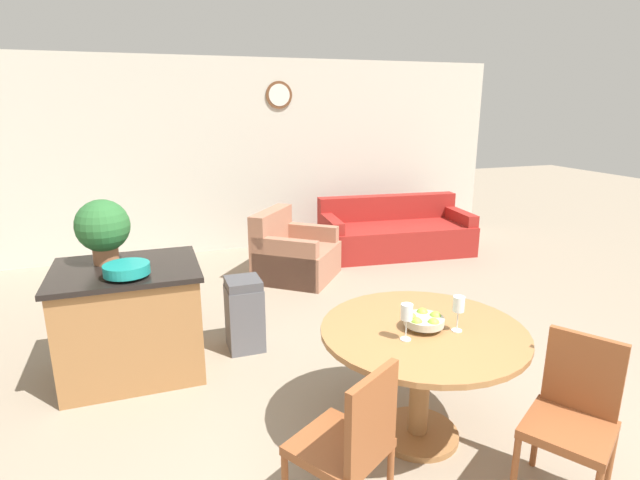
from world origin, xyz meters
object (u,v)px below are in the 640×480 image
wine_glass_left (407,313)px  trash_bin (244,314)px  wine_glass_right (459,306)px  couch (395,234)px  dining_table (422,354)px  potted_plant (103,228)px  dining_chair_near_right (574,412)px  teal_bowl (127,269)px  kitchen_island (131,320)px  armchair (293,255)px  dining_chair_near_left (351,441)px  fruit_bowl (424,320)px

wine_glass_left → trash_bin: 1.89m
wine_glass_right → couch: (1.62, 3.86, -0.65)m
dining_table → couch: bearing=64.5°
potted_plant → trash_bin: size_ratio=0.78×
dining_chair_near_right → teal_bowl: 2.98m
teal_bowl → trash_bin: size_ratio=0.50×
kitchen_island → teal_bowl: size_ratio=3.34×
dining_chair_near_right → couch: dining_chair_near_right is taller
wine_glass_right → armchair: wine_glass_right is taller
dining_chair_near_right → armchair: bearing=-25.8°
kitchen_island → dining_chair_near_left: bearing=-62.6°
potted_plant → dining_table: bearing=-41.4°
dining_chair_near_left → teal_bowl: (-1.02, 1.75, 0.43)m
wine_glass_right → kitchen_island: bearing=140.4°
wine_glass_left → teal_bowl: size_ratio=0.68×
couch → kitchen_island: bearing=-141.1°
potted_plant → armchair: 2.67m
dining_table → kitchen_island: (-1.73, 1.48, -0.15)m
teal_bowl → wine_glass_right: bearing=-35.2°
wine_glass_left → dining_chair_near_left: bearing=-140.8°
wine_glass_right → potted_plant: 2.69m
wine_glass_right → trash_bin: bearing=120.7°
dining_table → armchair: size_ratio=1.03×
teal_bowl → armchair: bearing=47.2°
fruit_bowl → armchair: bearing=88.0°
trash_bin → armchair: (0.93, 1.63, -0.04)m
potted_plant → wine_glass_left: bearing=-45.7°
fruit_bowl → teal_bowl: teal_bowl is taller
wine_glass_left → kitchen_island: 2.27m
wine_glass_left → potted_plant: bearing=134.3°
wine_glass_right → teal_bowl: size_ratio=0.68×
kitchen_island → potted_plant: size_ratio=2.15×
armchair → dining_table: bearing=-143.1°
teal_bowl → couch: (3.51, 2.53, -0.67)m
wine_glass_left → trash_bin: wine_glass_left is taller
kitchen_island → wine_glass_left: bearing=-45.4°
dining_chair_near_right → couch: (1.28, 4.46, -0.24)m
potted_plant → trash_bin: bearing=-3.9°
wine_glass_left → armchair: bearing=85.1°
dining_chair_near_left → couch: (2.49, 4.28, -0.24)m
fruit_bowl → trash_bin: size_ratio=0.38×
dining_chair_near_left → armchair: dining_chair_near_left is taller
dining_chair_near_left → teal_bowl: size_ratio=2.81×
dining_table → fruit_bowl: bearing=164.4°
dining_chair_near_right → wine_glass_left: (-0.69, 0.60, 0.42)m
dining_chair_near_left → couch: bearing=28.0°
dining_table → dining_chair_near_left: 0.87m
fruit_bowl → potted_plant: size_ratio=0.49×
dining_chair_near_left → trash_bin: dining_chair_near_left is taller
fruit_bowl → trash_bin: bearing=117.4°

